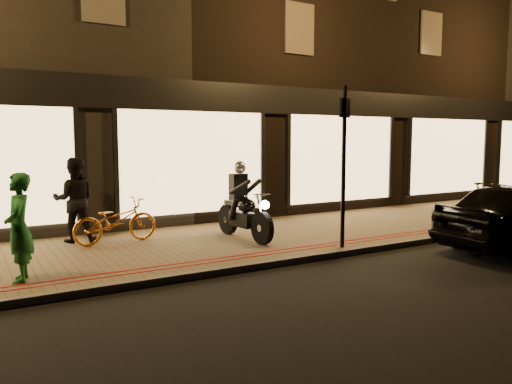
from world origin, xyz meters
TOP-DOWN VIEW (x-y plane):
  - ground at (0.00, 0.00)m, footprint 90.00×90.00m
  - sidewalk at (0.00, 2.00)m, footprint 50.00×4.00m
  - kerb_stone at (0.00, 0.05)m, footprint 50.00×0.14m
  - red_kerb_lines at (0.00, 0.55)m, footprint 50.00×0.26m
  - building_row at (-0.00, 8.99)m, footprint 48.00×10.11m
  - motorcycle at (0.18, 1.93)m, footprint 0.60×1.94m
  - sign_post at (1.39, 0.25)m, footprint 0.34×0.14m
  - bicycle_gold at (-2.19, 2.79)m, footprint 1.73×0.78m
  - bicycle_dark at (6.02, 0.45)m, footprint 1.76×0.84m
  - person_green at (-4.07, 0.84)m, footprint 0.46×0.62m
  - person_dark at (-2.84, 3.35)m, footprint 0.93×0.79m

SIDE VIEW (x-z plane):
  - ground at x=0.00m, z-range 0.00..0.00m
  - sidewalk at x=0.00m, z-range 0.00..0.12m
  - kerb_stone at x=0.00m, z-range 0.00..0.12m
  - red_kerb_lines at x=0.00m, z-range 0.12..0.13m
  - bicycle_gold at x=-2.19m, z-range 0.12..1.00m
  - bicycle_dark at x=6.02m, z-range 0.12..1.14m
  - motorcycle at x=0.18m, z-range -0.06..1.53m
  - person_green at x=-4.07m, z-range 0.12..1.68m
  - person_dark at x=-2.84m, z-range 0.12..1.80m
  - sign_post at x=1.39m, z-range 0.30..3.30m
  - building_row at x=0.00m, z-range 0.00..8.50m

